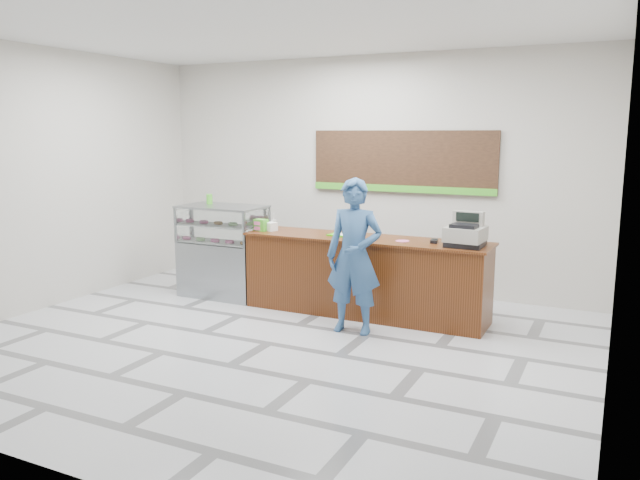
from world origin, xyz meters
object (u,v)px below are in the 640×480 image
at_px(sales_counter, 365,276).
at_px(customer, 354,256).
at_px(cash_register, 466,234).
at_px(serving_tray, 342,235).
at_px(display_case, 223,250).

bearing_deg(sales_counter, customer, -77.88).
relative_size(cash_register, serving_tray, 1.36).
height_order(display_case, cash_register, cash_register).
bearing_deg(cash_register, serving_tray, -177.95).
distance_m(cash_register, customer, 1.36).
height_order(sales_counter, customer, customer).
distance_m(cash_register, serving_tray, 1.65).
height_order(cash_register, serving_tray, cash_register).
relative_size(display_case, serving_tray, 3.77).
height_order(serving_tray, customer, customer).
xyz_separation_m(cash_register, customer, (-1.16, -0.67, -0.26)).
bearing_deg(serving_tray, sales_counter, 5.84).
xyz_separation_m(sales_counter, cash_register, (1.31, -0.05, 0.67)).
bearing_deg(display_case, serving_tray, 0.29).
height_order(display_case, customer, customer).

